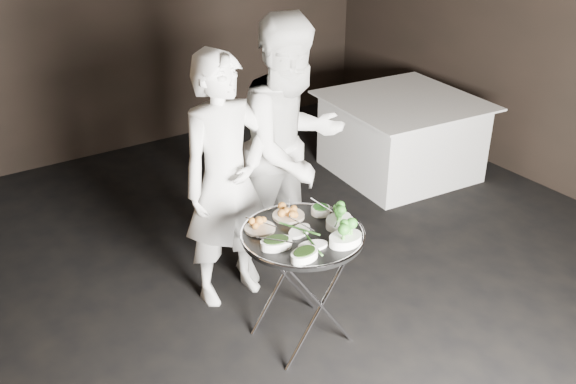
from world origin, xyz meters
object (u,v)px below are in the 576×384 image
serving_tray (303,235)px  waiter_left (226,182)px  tray_stand (302,282)px  dining_table (401,136)px  waiter_right (292,148)px

serving_tray → waiter_left: 0.68m
tray_stand → dining_table: tray_stand is taller
waiter_right → dining_table: 1.93m
tray_stand → serving_tray: serving_tray is taller
tray_stand → serving_tray: size_ratio=1.03×
tray_stand → dining_table: (2.13, 1.45, -0.05)m
waiter_right → waiter_left: bearing=-179.6°
tray_stand → waiter_left: bearing=101.0°
waiter_left → dining_table: waiter_left is taller
waiter_left → dining_table: size_ratio=1.33×
serving_tray → waiter_left: (-0.13, 0.66, 0.10)m
waiter_left → tray_stand: bearing=-81.9°
waiter_right → tray_stand: bearing=-126.8°
waiter_left → dining_table: (2.26, 0.79, -0.48)m
tray_stand → waiter_left: (-0.13, 0.66, 0.43)m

